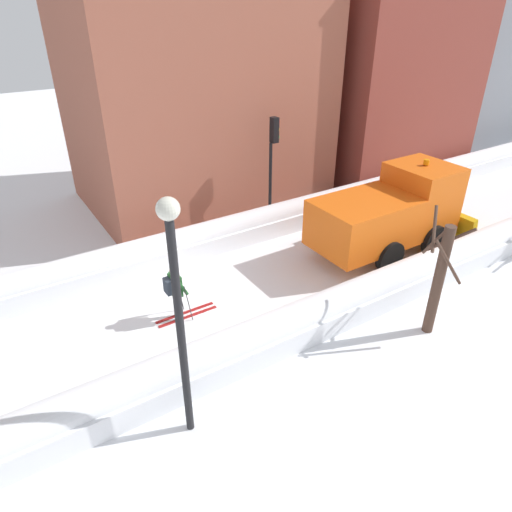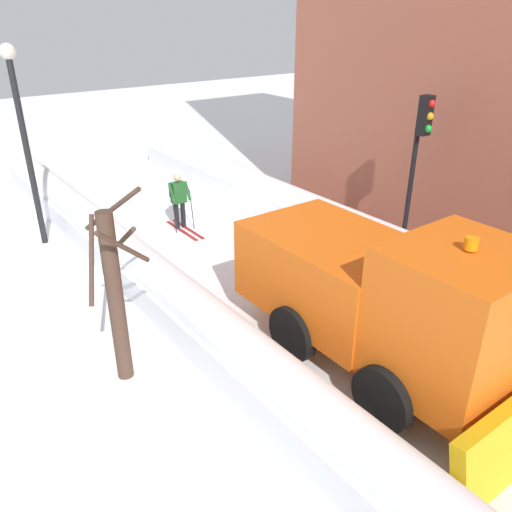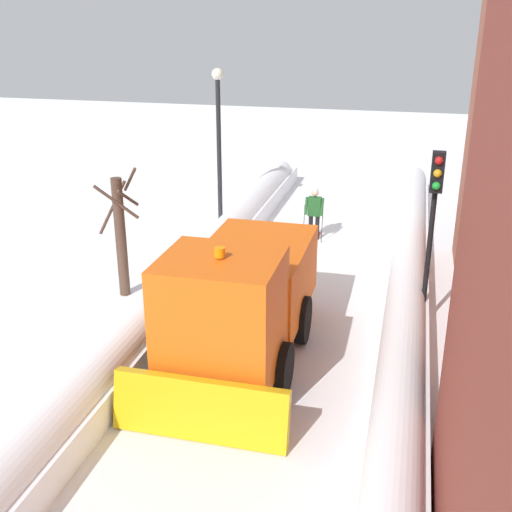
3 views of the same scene
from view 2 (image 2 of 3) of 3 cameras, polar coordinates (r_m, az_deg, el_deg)
The scene contains 6 objects.
snowbank_right at distance 7.40m, azimuth 16.50°, elevation -24.36°, with size 1.10×36.00×1.09m.
plow_truck at distance 9.30m, azimuth 14.15°, elevation -4.46°, with size 3.20×5.98×3.12m.
skier at distance 15.48m, azimuth -8.62°, elevation 6.56°, with size 0.62×1.80×1.81m.
traffic_light_pole at distance 12.97m, azimuth 17.69°, elevation 11.13°, with size 0.28×0.42×4.28m.
street_lamp at distance 14.93m, azimuth -24.64°, elevation 13.21°, with size 0.40×0.40×5.30m.
bare_tree_near at distance 8.96m, azimuth -15.41°, elevation -4.01°, with size 1.15×1.28×3.53m.
Camera 2 is at (7.00, 12.47, 6.06)m, focal length 35.91 mm.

